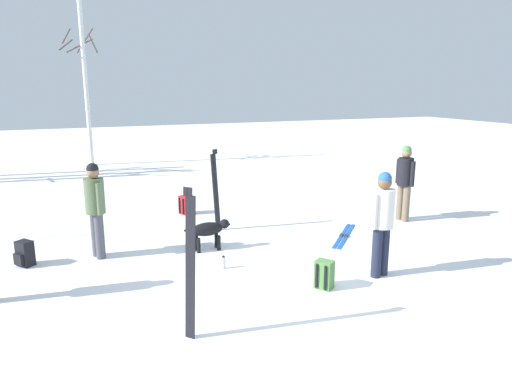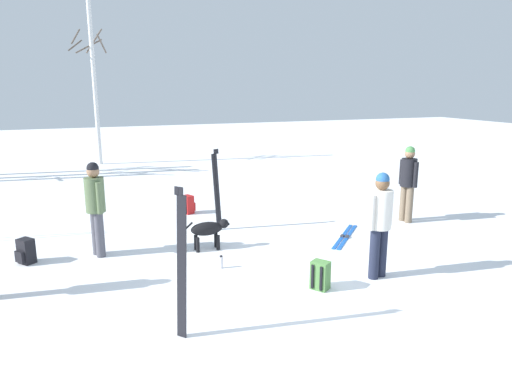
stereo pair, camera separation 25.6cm
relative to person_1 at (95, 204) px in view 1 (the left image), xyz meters
The scene contains 13 objects.
ground_plane 3.79m from the person_1, 44.88° to the right, with size 60.00×60.00×0.00m, color white.
person_1 is the anchor object (origin of this frame).
person_2 4.91m from the person_1, 32.44° to the right, with size 0.51×0.34×1.72m.
person_3 6.61m from the person_1, ahead, with size 0.34×0.52×1.72m.
dog 2.08m from the person_1, 11.89° to the right, with size 0.90×0.23×0.57m.
ski_pair_planted_0 3.45m from the person_1, 76.07° to the right, with size 0.15×0.17×1.90m.
ski_pair_planted_1 2.53m from the person_1, 15.65° to the left, with size 0.23×0.10×1.74m.
ski_pair_lying_0 4.88m from the person_1, ahead, with size 1.27×1.33×0.05m.
backpack_0 4.16m from the person_1, 41.30° to the right, with size 0.34×0.33×0.44m.
backpack_1 1.42m from the person_1, behind, with size 0.35×0.34×0.44m.
backpack_2 3.18m from the person_1, 45.93° to the left, with size 0.34×0.32×0.44m.
water_bottle_0 2.50m from the person_1, 36.12° to the right, with size 0.07×0.07×0.23m.
birch_tree_3 10.79m from the person_1, 87.16° to the left, with size 1.38×1.36×6.26m.
Camera 1 is at (-3.02, -5.82, 3.03)m, focal length 32.70 mm.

